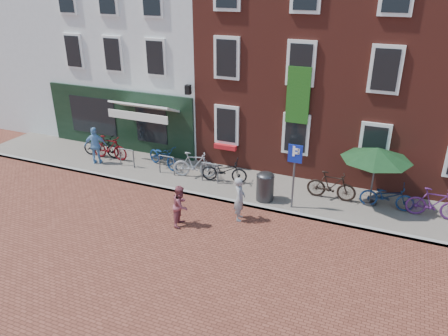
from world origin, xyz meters
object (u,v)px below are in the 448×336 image
at_px(boy, 181,206).
at_px(bicycle_1, 109,148).
at_px(parking_sign, 294,165).
at_px(bicycle_3, 195,165).
at_px(litter_bin, 265,185).
at_px(bicycle_2, 163,156).
at_px(bicycle_4, 224,170).
at_px(bicycle_5, 331,186).
at_px(bicycle_6, 387,196).
at_px(woman, 240,199).
at_px(cafe_person, 96,146).
at_px(bicycle_0, 101,146).
at_px(bicycle_7, 434,203).
at_px(parasol, 377,151).

distance_m(boy, bicycle_1, 6.70).
height_order(parking_sign, bicycle_3, parking_sign).
bearing_deg(boy, bicycle_3, 10.90).
xyz_separation_m(litter_bin, bicycle_2, (-5.06, 1.19, -0.13)).
height_order(bicycle_4, bicycle_5, bicycle_5).
bearing_deg(bicycle_4, boy, 167.27).
xyz_separation_m(boy, bicycle_6, (6.35, 3.71, -0.14)).
height_order(woman, bicycle_5, woman).
xyz_separation_m(cafe_person, bicycle_6, (12.22, 0.70, -0.35)).
relative_size(woman, bicycle_6, 0.85).
xyz_separation_m(cafe_person, bicycle_0, (-0.33, 0.73, -0.35)).
bearing_deg(bicycle_3, bicycle_7, -103.59).
relative_size(litter_bin, bicycle_0, 0.64).
distance_m(bicycle_3, bicycle_6, 7.55).
distance_m(parasol, bicycle_1, 11.51).
bearing_deg(bicycle_4, bicycle_2, 73.04).
relative_size(woman, bicycle_2, 0.85).
relative_size(parking_sign, bicycle_6, 1.30).
bearing_deg(boy, bicycle_4, -10.27).
xyz_separation_m(parasol, bicycle_2, (-8.71, -0.02, -1.58)).
bearing_deg(bicycle_6, bicycle_3, 88.81).
relative_size(parasol, bicycle_5, 1.37).
bearing_deg(bicycle_6, parasol, 74.05).
distance_m(parasol, boy, 7.09).
bearing_deg(bicycle_5, bicycle_4, 91.51).
relative_size(woman, bicycle_3, 0.87).
relative_size(boy, cafe_person, 0.87).
distance_m(parking_sign, bicycle_1, 8.98).
height_order(woman, bicycle_3, woman).
relative_size(litter_bin, bicycle_3, 0.66).
distance_m(litter_bin, parking_sign, 1.51).
xyz_separation_m(woman, bicycle_1, (-7.33, 2.54, -0.15)).
bearing_deg(bicycle_3, parasol, -101.67).
height_order(parasol, bicycle_7, parasol).
height_order(bicycle_2, bicycle_3, bicycle_3).
xyz_separation_m(bicycle_0, bicycle_2, (3.26, 0.07, 0.00)).
distance_m(bicycle_1, bicycle_5, 10.01).
height_order(parking_sign, cafe_person, parking_sign).
height_order(bicycle_3, bicycle_4, bicycle_3).
bearing_deg(bicycle_1, parasol, -90.18).
relative_size(bicycle_2, bicycle_4, 1.00).
bearing_deg(parking_sign, woman, -138.04).
relative_size(boy, bicycle_5, 0.80).
bearing_deg(bicycle_5, parasol, -83.68).
bearing_deg(bicycle_2, bicycle_1, 115.70).
height_order(litter_bin, parasol, parasol).
xyz_separation_m(litter_bin, bicycle_6, (4.23, 1.08, -0.13)).
bearing_deg(bicycle_2, bicycle_3, -80.78).
height_order(boy, bicycle_1, boy).
height_order(boy, bicycle_7, boy).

